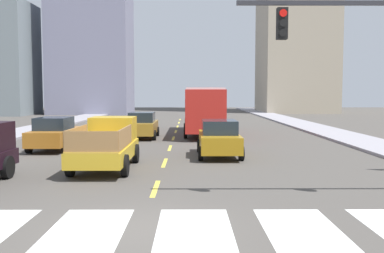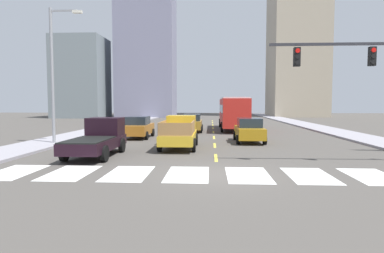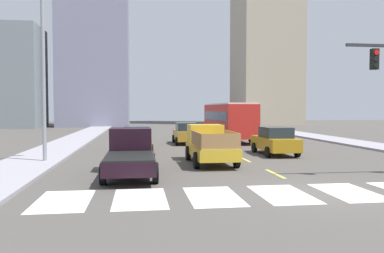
{
  "view_description": "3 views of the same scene",
  "coord_description": "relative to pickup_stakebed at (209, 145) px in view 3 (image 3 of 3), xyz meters",
  "views": [
    {
      "loc": [
        1.07,
        -9.39,
        2.99
      ],
      "look_at": [
        1.22,
        16.45,
        0.98
      ],
      "focal_mm": 40.51,
      "sensor_mm": 36.0,
      "label": 1
    },
    {
      "loc": [
        -0.29,
        -12.93,
        2.8
      ],
      "look_at": [
        -1.42,
        7.49,
        1.35
      ],
      "focal_mm": 31.25,
      "sensor_mm": 36.0,
      "label": 2
    },
    {
      "loc": [
        -5.94,
        -12.46,
        2.85
      ],
      "look_at": [
        -2.13,
        15.26,
        1.58
      ],
      "focal_mm": 36.86,
      "sensor_mm": 36.0,
      "label": 3
    }
  ],
  "objects": [
    {
      "name": "crosswalk_stripe_1",
      "position": [
        -3.67,
        -7.94,
        -0.93
      ],
      "size": [
        1.66,
        3.02,
        0.01
      ],
      "primitive_type": "cube",
      "color": "white",
      "rests_on": "ground"
    },
    {
      "name": "sidewalk_right",
      "position": [
        13.72,
        10.06,
        -0.86
      ],
      "size": [
        3.15,
        110.0,
        0.15
      ],
      "primitive_type": "cube",
      "color": "#949098",
      "rests_on": "ground"
    },
    {
      "name": "lane_dash_7",
      "position": [
        2.22,
        31.06,
        -0.93
      ],
      "size": [
        0.16,
        2.4,
        0.01
      ],
      "primitive_type": "cube",
      "color": "gold",
      "rests_on": "ground"
    },
    {
      "name": "crosswalk_stripe_0",
      "position": [
        -6.03,
        -7.94,
        -0.93
      ],
      "size": [
        1.66,
        3.02,
        0.01
      ],
      "primitive_type": "cube",
      "color": "white",
      "rests_on": "ground"
    },
    {
      "name": "block_mid_right",
      "position": [
        -10.69,
        45.02,
        16.76
      ],
      "size": [
        11.01,
        8.68,
        35.39
      ],
      "primitive_type": "cube",
      "color": "gray",
      "rests_on": "ground"
    },
    {
      "name": "lane_dash_1",
      "position": [
        2.22,
        1.06,
        -0.93
      ],
      "size": [
        0.16,
        2.4,
        0.01
      ],
      "primitive_type": "cube",
      "color": "gold",
      "rests_on": "ground"
    },
    {
      "name": "lane_dash_3",
      "position": [
        2.22,
        11.06,
        -0.93
      ],
      "size": [
        0.16,
        2.4,
        0.01
      ],
      "primitive_type": "cube",
      "color": "gold",
      "rests_on": "ground"
    },
    {
      "name": "lane_dash_6",
      "position": [
        2.22,
        26.06,
        -0.93
      ],
      "size": [
        0.16,
        2.4,
        0.01
      ],
      "primitive_type": "cube",
      "color": "gold",
      "rests_on": "ground"
    },
    {
      "name": "lane_dash_5",
      "position": [
        2.22,
        21.06,
        -0.93
      ],
      "size": [
        0.16,
        2.4,
        0.01
      ],
      "primitive_type": "cube",
      "color": "gold",
      "rests_on": "ground"
    },
    {
      "name": "ground_plane",
      "position": [
        2.22,
        -7.94,
        -0.94
      ],
      "size": [
        160.0,
        160.0,
        0.0
      ],
      "primitive_type": "plane",
      "color": "#4C4742"
    },
    {
      "name": "streetlight_left",
      "position": [
        -8.38,
        0.84,
        4.03
      ],
      "size": [
        2.2,
        0.28,
        9.0
      ],
      "color": "gray",
      "rests_on": "ground"
    },
    {
      "name": "sedan_near_left",
      "position": [
        0.16,
        11.23,
        -0.08
      ],
      "size": [
        2.02,
        4.4,
        1.72
      ],
      "rotation": [
        0.0,
        0.0,
        0.0
      ],
      "color": "#A17423",
      "rests_on": "ground"
    },
    {
      "name": "sedan_near_right",
      "position": [
        4.68,
        2.98,
        -0.08
      ],
      "size": [
        2.02,
        4.4,
        1.72
      ],
      "rotation": [
        0.0,
        0.0,
        0.01
      ],
      "color": "#A87915",
      "rests_on": "ground"
    },
    {
      "name": "lane_dash_0",
      "position": [
        2.22,
        -3.94,
        -0.93
      ],
      "size": [
        0.16,
        2.4,
        0.01
      ],
      "primitive_type": "cube",
      "color": "gold",
      "rests_on": "ground"
    },
    {
      "name": "city_bus",
      "position": [
        4.27,
        13.99,
        1.02
      ],
      "size": [
        2.72,
        10.8,
        3.32
      ],
      "rotation": [
        0.0,
        0.0,
        0.03
      ],
      "color": "red",
      "rests_on": "ground"
    },
    {
      "name": "block_mid_left",
      "position": [
        -22.55,
        41.52,
        6.6
      ],
      "size": [
        9.02,
        8.54,
        15.06
      ],
      "primitive_type": "cube",
      "color": "slate",
      "rests_on": "ground"
    },
    {
      "name": "crosswalk_stripe_2",
      "position": [
        -1.31,
        -7.94,
        -0.93
      ],
      "size": [
        1.66,
        3.02,
        0.01
      ],
      "primitive_type": "cube",
      "color": "white",
      "rests_on": "ground"
    },
    {
      "name": "crosswalk_stripe_4",
      "position": [
        3.4,
        -7.94,
        -0.93
      ],
      "size": [
        1.66,
        3.02,
        0.01
      ],
      "primitive_type": "cube",
      "color": "white",
      "rests_on": "ground"
    },
    {
      "name": "pickup_stakebed",
      "position": [
        0.0,
        0.0,
        0.0
      ],
      "size": [
        2.18,
        5.2,
        1.96
      ],
      "rotation": [
        0.0,
        0.0,
        0.04
      ],
      "color": "gold",
      "rests_on": "ground"
    },
    {
      "name": "pickup_dark",
      "position": [
        -4.05,
        -3.39,
        -0.02
      ],
      "size": [
        2.18,
        5.2,
        1.96
      ],
      "rotation": [
        0.0,
        0.0,
        -0.02
      ],
      "color": "black",
      "rests_on": "ground"
    },
    {
      "name": "lane_dash_4",
      "position": [
        2.22,
        16.06,
        -0.93
      ],
      "size": [
        0.16,
        2.4,
        0.01
      ],
      "primitive_type": "cube",
      "color": "gold",
      "rests_on": "ground"
    },
    {
      "name": "crosswalk_stripe_3",
      "position": [
        1.04,
        -7.94,
        -0.93
      ],
      "size": [
        1.66,
        3.02,
        0.01
      ],
      "primitive_type": "cube",
      "color": "white",
      "rests_on": "ground"
    },
    {
      "name": "sidewalk_left",
      "position": [
        -9.28,
        10.06,
        -0.86
      ],
      "size": [
        3.15,
        110.0,
        0.15
      ],
      "primitive_type": "cube",
      "color": "#949098",
      "rests_on": "ground"
    },
    {
      "name": "sedan_mid",
      "position": [
        -3.8,
        5.39,
        -0.08
      ],
      "size": [
        2.02,
        4.4,
        1.72
      ],
      "rotation": [
        0.0,
        0.0,
        0.02
      ],
      "color": "#AC671F",
      "rests_on": "ground"
    },
    {
      "name": "lane_dash_2",
      "position": [
        2.22,
        6.06,
        -0.93
      ],
      "size": [
        0.16,
        2.4,
        0.01
      ],
      "primitive_type": "cube",
      "color": "gold",
      "rests_on": "ground"
    }
  ]
}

